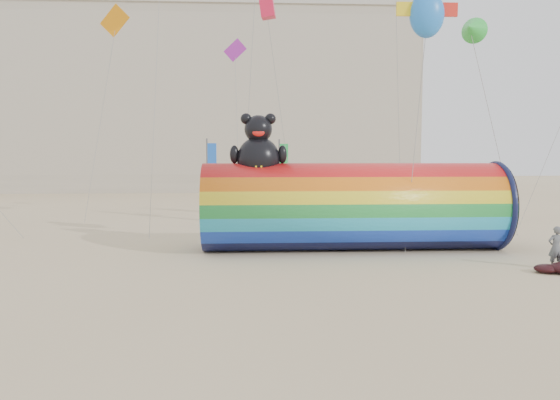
{
  "coord_description": "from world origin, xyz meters",
  "views": [
    {
      "loc": [
        -0.73,
        -20.36,
        4.29
      ],
      "look_at": [
        0.5,
        1.5,
        2.4
      ],
      "focal_mm": 35.0,
      "sensor_mm": 36.0,
      "label": 1
    }
  ],
  "objects": [
    {
      "name": "kite_handler",
      "position": [
        10.58,
        -1.05,
        0.8
      ],
      "size": [
        0.59,
        0.39,
        1.6
      ],
      "primitive_type": "imported",
      "rotation": [
        0.0,
        0.0,
        3.13
      ],
      "color": "#575B5F",
      "rests_on": "ground"
    },
    {
      "name": "hotel_building",
      "position": [
        -12.0,
        45.95,
        10.31
      ],
      "size": [
        60.4,
        15.4,
        20.6
      ],
      "color": "#B7AD99",
      "rests_on": "ground"
    },
    {
      "name": "windsock_assembly",
      "position": [
        3.83,
        3.48,
        2.02
      ],
      "size": [
        13.23,
        4.03,
        6.1
      ],
      "color": "red",
      "rests_on": "ground"
    },
    {
      "name": "festival_banners",
      "position": [
        -0.71,
        15.45,
        2.64
      ],
      "size": [
        5.27,
        2.54,
        5.2
      ],
      "color": "#59595E",
      "rests_on": "ground"
    },
    {
      "name": "ground",
      "position": [
        0.0,
        0.0,
        0.0
      ],
      "size": [
        160.0,
        160.0,
        0.0
      ],
      "primitive_type": "plane",
      "color": "#CCB58C",
      "rests_on": "ground"
    }
  ]
}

